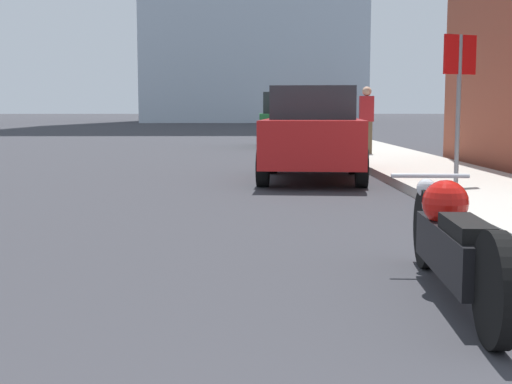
% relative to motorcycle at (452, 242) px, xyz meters
% --- Properties ---
extents(sidewalk, '(2.29, 240.00, 0.15)m').
position_rel_motorcycle_xyz_m(sidewalk, '(2.20, 35.46, -0.32)').
color(sidewalk, '#B2ADA3').
rests_on(sidewalk, ground_plane).
extents(motorcycle, '(0.62, 2.66, 0.80)m').
position_rel_motorcycle_xyz_m(motorcycle, '(0.00, 0.00, 0.00)').
color(motorcycle, black).
rests_on(motorcycle, ground_plane).
extents(parked_car_red, '(2.16, 4.21, 1.71)m').
position_rel_motorcycle_xyz_m(parked_car_red, '(-0.19, 8.34, 0.46)').
color(parked_car_red, red).
rests_on(parked_car_red, ground_plane).
extents(parked_car_green, '(1.84, 3.96, 1.88)m').
position_rel_motorcycle_xyz_m(parked_car_green, '(-0.11, 20.12, 0.53)').
color(parked_car_green, '#1E6B33').
rests_on(parked_car_green, ground_plane).
extents(stop_sign, '(0.57, 0.26, 2.29)m').
position_rel_motorcycle_xyz_m(stop_sign, '(1.87, 6.23, 1.31)').
color(stop_sign, slate).
rests_on(stop_sign, sidewalk).
extents(pedestrian, '(0.36, 0.24, 1.73)m').
position_rel_motorcycle_xyz_m(pedestrian, '(1.71, 13.73, 0.65)').
color(pedestrian, brown).
rests_on(pedestrian, sidewalk).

